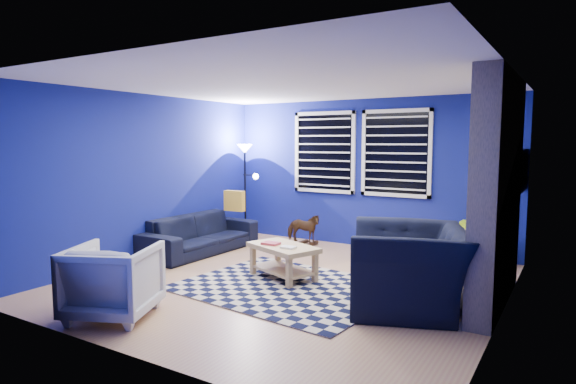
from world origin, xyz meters
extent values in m
plane|color=tan|center=(0.00, 0.00, 0.00)|extent=(5.00, 5.00, 0.00)
plane|color=white|center=(0.00, 0.00, 2.50)|extent=(5.00, 5.00, 0.00)
plane|color=navy|center=(0.00, 2.50, 1.25)|extent=(5.00, 0.00, 5.00)
plane|color=navy|center=(-2.50, 0.00, 1.25)|extent=(0.00, 5.00, 5.00)
plane|color=navy|center=(2.50, 0.00, 1.25)|extent=(0.00, 5.00, 5.00)
cube|color=gray|center=(2.37, 0.50, 1.25)|extent=(0.26, 2.00, 2.50)
cube|color=black|center=(2.23, 0.50, 0.35)|extent=(0.04, 0.70, 0.60)
cube|color=gray|center=(2.10, 0.50, 0.04)|extent=(0.50, 1.20, 0.08)
cube|color=black|center=(-0.75, 2.48, 1.60)|extent=(1.05, 0.02, 1.30)
cube|color=white|center=(-0.75, 2.47, 2.28)|extent=(1.17, 0.05, 0.06)
cube|color=white|center=(-0.75, 2.47, 0.92)|extent=(1.17, 0.05, 0.06)
cube|color=black|center=(0.55, 2.48, 1.60)|extent=(1.05, 0.02, 1.30)
cube|color=white|center=(0.55, 2.47, 2.28)|extent=(1.17, 0.05, 0.06)
cube|color=white|center=(0.55, 2.47, 0.92)|extent=(1.17, 0.05, 0.06)
cube|color=black|center=(2.45, 2.00, 1.40)|extent=(0.06, 1.00, 0.58)
cube|color=black|center=(2.42, 2.00, 1.40)|extent=(0.01, 0.92, 0.50)
cube|color=black|center=(0.12, -0.21, 0.01)|extent=(2.69, 2.25, 0.02)
imported|color=black|center=(-2.08, 0.70, 0.30)|extent=(2.07, 0.85, 0.60)
imported|color=black|center=(1.59, -0.11, 0.44)|extent=(1.68, 1.58, 0.88)
imported|color=gray|center=(-0.89, -1.96, 0.38)|extent=(1.07, 1.09, 0.75)
imported|color=#492717|center=(-0.86, 1.91, 0.32)|extent=(0.40, 0.64, 0.50)
cube|color=#D6B978|center=(-0.13, 0.10, 0.42)|extent=(1.07, 0.84, 0.06)
cube|color=#D6B978|center=(-0.13, 0.10, 0.13)|extent=(0.96, 0.73, 0.03)
cube|color=#A62F3D|center=(-0.29, 0.05, 0.46)|extent=(0.26, 0.23, 0.03)
cube|color=silver|center=(0.03, -0.02, 0.46)|extent=(0.21, 0.19, 0.03)
cube|color=#D6B978|center=(-0.53, -0.11, 0.20)|extent=(0.08, 0.08, 0.38)
cube|color=#D6B978|center=(0.26, -0.11, 0.20)|extent=(0.08, 0.08, 0.38)
cube|color=#D6B978|center=(-0.53, 0.31, 0.20)|extent=(0.08, 0.08, 0.38)
cube|color=#D6B978|center=(0.26, 0.31, 0.20)|extent=(0.08, 0.08, 0.38)
cube|color=#D6B978|center=(1.82, 2.25, 0.26)|extent=(0.74, 0.62, 0.53)
cube|color=black|center=(1.82, 2.25, 0.26)|extent=(0.65, 0.55, 0.42)
cube|color=#B5EB1B|center=(1.82, 2.25, 0.57)|extent=(0.41, 0.36, 0.09)
cylinder|color=black|center=(-2.14, 2.00, 0.01)|extent=(0.22, 0.22, 0.03)
cylinder|color=black|center=(-2.14, 2.00, 0.82)|extent=(0.03, 0.03, 1.62)
cone|color=white|center=(-2.14, 2.00, 1.66)|extent=(0.29, 0.29, 0.16)
sphere|color=white|center=(-1.87, 1.96, 1.17)|extent=(0.11, 0.11, 0.11)
cube|color=gold|center=(-1.93, 1.40, 0.78)|extent=(0.38, 0.14, 0.35)
camera|label=1|loc=(3.12, -5.11, 1.79)|focal=30.00mm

